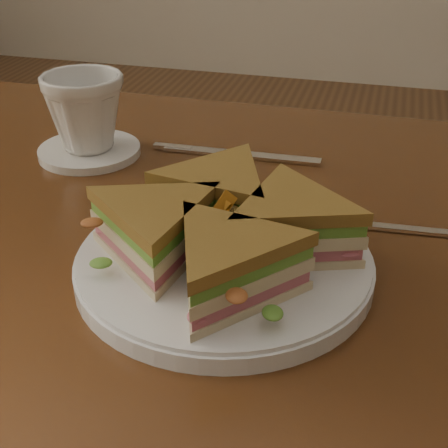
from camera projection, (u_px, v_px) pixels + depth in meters
The scene contains 8 objects.
table at pixel (267, 330), 0.65m from camera, with size 1.20×0.80×0.75m.
plate at pixel (224, 264), 0.56m from camera, with size 0.27×0.27×0.02m, color silver.
sandwich_wedges at pixel (224, 229), 0.54m from camera, with size 0.28×0.28×0.06m.
crisps_mound at pixel (224, 233), 0.54m from camera, with size 0.09×0.09×0.05m, color #B26916, non-canonical shape.
spoon at pixel (328, 220), 0.63m from camera, with size 0.18×0.03×0.01m.
knife at pixel (230, 154), 0.79m from camera, with size 0.22×0.02×0.00m.
saucer at pixel (90, 151), 0.79m from camera, with size 0.13×0.13×0.01m, color silver.
coffee_cup at pixel (85, 112), 0.76m from camera, with size 0.10×0.10×0.09m, color silver.
Camera 1 is at (0.09, -0.50, 1.07)m, focal length 50.00 mm.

